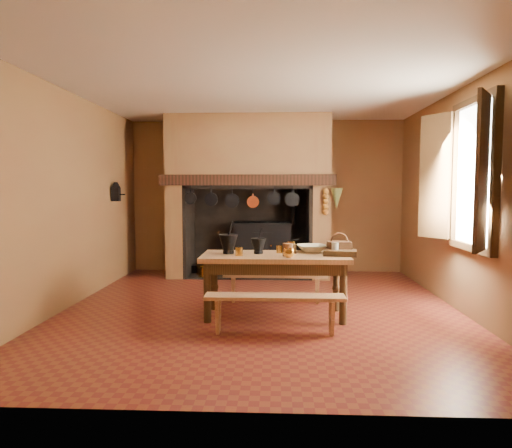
% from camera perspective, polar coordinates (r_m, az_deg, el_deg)
% --- Properties ---
extents(floor, '(5.50, 5.50, 0.00)m').
position_cam_1_polar(floor, '(5.97, 0.64, -10.52)').
color(floor, maroon).
rests_on(floor, ground).
extents(ceiling, '(5.50, 5.50, 0.00)m').
position_cam_1_polar(ceiling, '(5.91, 0.67, 16.74)').
color(ceiling, silver).
rests_on(ceiling, back_wall).
extents(back_wall, '(5.00, 0.02, 2.80)m').
position_cam_1_polar(back_wall, '(8.52, 1.29, 3.45)').
color(back_wall, brown).
rests_on(back_wall, floor).
extents(wall_left, '(0.02, 5.50, 2.80)m').
position_cam_1_polar(wall_left, '(6.37, -22.47, 2.83)').
color(wall_left, brown).
rests_on(wall_left, floor).
extents(wall_right, '(0.02, 5.50, 2.80)m').
position_cam_1_polar(wall_right, '(6.21, 24.41, 2.75)').
color(wall_right, brown).
rests_on(wall_right, floor).
extents(wall_front, '(5.00, 0.02, 2.80)m').
position_cam_1_polar(wall_front, '(3.03, -1.13, 1.89)').
color(wall_front, brown).
rests_on(wall_front, floor).
extents(chimney_breast, '(2.95, 0.96, 2.80)m').
position_cam_1_polar(chimney_breast, '(8.10, -0.91, 6.32)').
color(chimney_breast, brown).
rests_on(chimney_breast, floor).
extents(iron_range, '(1.12, 0.55, 1.60)m').
position_cam_1_polar(iron_range, '(8.28, 0.94, -2.93)').
color(iron_range, black).
rests_on(iron_range, floor).
extents(hearth_pans, '(0.51, 0.62, 0.20)m').
position_cam_1_polar(hearth_pans, '(8.21, -6.19, -5.77)').
color(hearth_pans, '#C9892E').
rests_on(hearth_pans, floor).
extents(hanging_pans, '(1.92, 0.29, 0.27)m').
position_cam_1_polar(hanging_pans, '(7.60, -1.44, 3.04)').
color(hanging_pans, black).
rests_on(hanging_pans, chimney_breast).
extents(onion_string, '(0.12, 0.10, 0.46)m').
position_cam_1_polar(onion_string, '(7.60, 8.69, 2.77)').
color(onion_string, '#B46F21').
rests_on(onion_string, chimney_breast).
extents(herb_bunch, '(0.20, 0.20, 0.35)m').
position_cam_1_polar(herb_bunch, '(7.62, 10.04, 3.13)').
color(herb_bunch, '#4F5528').
rests_on(herb_bunch, chimney_breast).
extents(window, '(0.39, 1.75, 1.76)m').
position_cam_1_polar(window, '(5.78, 24.57, 5.63)').
color(window, white).
rests_on(window, wall_right).
extents(wall_coffee_mill, '(0.23, 0.16, 0.31)m').
position_cam_1_polar(wall_coffee_mill, '(7.77, -17.10, 4.04)').
color(wall_coffee_mill, black).
rests_on(wall_coffee_mill, wall_left).
extents(work_table, '(1.74, 0.77, 0.76)m').
position_cam_1_polar(work_table, '(5.49, 2.39, -5.05)').
color(work_table, tan).
rests_on(work_table, floor).
extents(bench_front, '(1.48, 0.26, 0.42)m').
position_cam_1_polar(bench_front, '(4.90, 2.34, -10.06)').
color(bench_front, tan).
rests_on(bench_front, floor).
extents(bench_back, '(1.40, 0.24, 0.39)m').
position_cam_1_polar(bench_back, '(6.22, 2.40, -7.14)').
color(bench_back, tan).
rests_on(bench_back, floor).
extents(mortar_large, '(0.23, 0.23, 0.39)m').
position_cam_1_polar(mortar_large, '(5.53, -3.47, -2.37)').
color(mortar_large, black).
rests_on(mortar_large, work_table).
extents(mortar_small, '(0.19, 0.19, 0.32)m').
position_cam_1_polar(mortar_small, '(5.51, 0.31, -2.64)').
color(mortar_small, black).
rests_on(mortar_small, work_table).
extents(coffee_grinder, '(0.16, 0.13, 0.18)m').
position_cam_1_polar(coffee_grinder, '(5.59, 4.40, -2.96)').
color(coffee_grinder, '#3C2713').
rests_on(coffee_grinder, work_table).
extents(brass_mug_a, '(0.11, 0.11, 0.10)m').
position_cam_1_polar(brass_mug_a, '(5.36, -2.13, -3.45)').
color(brass_mug_a, '#C9892E').
rests_on(brass_mug_a, work_table).
extents(brass_mug_b, '(0.08, 0.08, 0.09)m').
position_cam_1_polar(brass_mug_b, '(5.59, 2.97, -3.16)').
color(brass_mug_b, '#C9892E').
rests_on(brass_mug_b, work_table).
extents(mixing_bowl, '(0.42, 0.42, 0.09)m').
position_cam_1_polar(mixing_bowl, '(5.72, 6.97, -3.04)').
color(mixing_bowl, beige).
rests_on(mixing_bowl, work_table).
extents(stoneware_crock, '(0.14, 0.14, 0.15)m').
position_cam_1_polar(stoneware_crock, '(5.33, 3.98, -3.23)').
color(stoneware_crock, brown).
rests_on(stoneware_crock, work_table).
extents(glass_jar, '(0.11, 0.11, 0.15)m').
position_cam_1_polar(glass_jar, '(5.48, 9.83, -3.06)').
color(glass_jar, beige).
rests_on(glass_jar, work_table).
extents(wicker_basket, '(0.29, 0.22, 0.26)m').
position_cam_1_polar(wicker_basket, '(5.58, 10.36, -2.84)').
color(wicker_basket, '#492616').
rests_on(wicker_basket, work_table).
extents(wooden_tray, '(0.42, 0.33, 0.06)m').
position_cam_1_polar(wooden_tray, '(5.47, 10.47, -3.54)').
color(wooden_tray, '#3C2713').
rests_on(wooden_tray, work_table).
extents(brass_cup, '(0.15, 0.15, 0.11)m').
position_cam_1_polar(brass_cup, '(5.22, 4.10, -3.62)').
color(brass_cup, '#C9892E').
rests_on(brass_cup, work_table).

